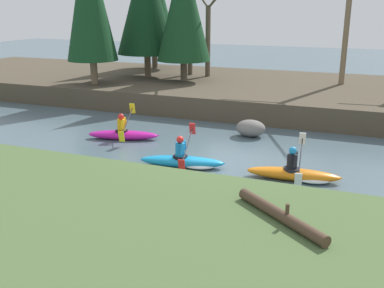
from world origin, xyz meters
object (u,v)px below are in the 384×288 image
at_px(kayaker_middle, 185,161).
at_px(driftwood_log, 280,215).
at_px(boulder_midstream, 251,128).
at_px(kayaker_trailing, 124,134).
at_px(kayaker_lead, 297,174).

distance_m(kayaker_middle, driftwood_log, 5.51).
bearing_deg(boulder_midstream, kayaker_middle, -103.94).
height_order(kayaker_middle, kayaker_trailing, same).
bearing_deg(kayaker_trailing, kayaker_middle, -46.68).
distance_m(kayaker_trailing, boulder_midstream, 4.92).
relative_size(kayaker_trailing, driftwood_log, 1.29).
height_order(kayaker_middle, driftwood_log, kayaker_middle).
xyz_separation_m(kayaker_lead, driftwood_log, (0.28, -4.15, 0.61)).
height_order(kayaker_lead, driftwood_log, kayaker_lead).
height_order(boulder_midstream, driftwood_log, driftwood_log).
bearing_deg(kayaker_middle, kayaker_lead, -9.42).
xyz_separation_m(kayaker_middle, kayaker_trailing, (-3.37, 1.97, 0.02)).
distance_m(boulder_midstream, driftwood_log, 8.62).
height_order(kayaker_lead, kayaker_middle, same).
bearing_deg(kayaker_middle, boulder_midstream, 64.07).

